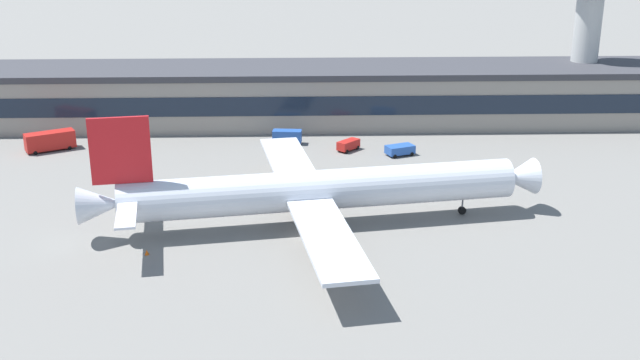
{
  "coord_description": "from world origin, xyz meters",
  "views": [
    {
      "loc": [
        -1.47,
        -93.73,
        40.4
      ],
      "look_at": [
        1.7,
        7.38,
        5.0
      ],
      "focal_mm": 43.57,
      "sensor_mm": 36.0,
      "label": 1
    }
  ],
  "objects_px": {
    "airliner": "(314,190)",
    "fuel_truck": "(51,140)",
    "traffic_cone_0": "(147,252)",
    "traffic_cone_1": "(339,248)",
    "follow_me_car": "(349,144)",
    "control_tower": "(589,18)",
    "pushback_tractor": "(399,149)",
    "crew_van": "(288,136)"
  },
  "relations": [
    {
      "from": "airliner",
      "to": "fuel_truck",
      "type": "distance_m",
      "value": 58.13
    },
    {
      "from": "traffic_cone_0",
      "to": "traffic_cone_1",
      "type": "xyz_separation_m",
      "value": [
        23.81,
        0.74,
        -0.06
      ]
    },
    {
      "from": "follow_me_car",
      "to": "traffic_cone_1",
      "type": "relative_size",
      "value": 8.1
    },
    {
      "from": "control_tower",
      "to": "follow_me_car",
      "type": "height_order",
      "value": "control_tower"
    },
    {
      "from": "pushback_tractor",
      "to": "crew_van",
      "type": "height_order",
      "value": "crew_van"
    },
    {
      "from": "follow_me_car",
      "to": "traffic_cone_1",
      "type": "distance_m",
      "value": 42.54
    },
    {
      "from": "airliner",
      "to": "crew_van",
      "type": "distance_m",
      "value": 38.92
    },
    {
      "from": "follow_me_car",
      "to": "traffic_cone_1",
      "type": "height_order",
      "value": "follow_me_car"
    },
    {
      "from": "airliner",
      "to": "crew_van",
      "type": "height_order",
      "value": "airliner"
    },
    {
      "from": "traffic_cone_0",
      "to": "fuel_truck",
      "type": "bearing_deg",
      "value": 118.87
    },
    {
      "from": "crew_van",
      "to": "traffic_cone_0",
      "type": "distance_m",
      "value": 50.45
    },
    {
      "from": "fuel_truck",
      "to": "follow_me_car",
      "type": "relative_size",
      "value": 1.92
    },
    {
      "from": "control_tower",
      "to": "fuel_truck",
      "type": "relative_size",
      "value": 3.65
    },
    {
      "from": "pushback_tractor",
      "to": "traffic_cone_0",
      "type": "height_order",
      "value": "pushback_tractor"
    },
    {
      "from": "airliner",
      "to": "control_tower",
      "type": "xyz_separation_m",
      "value": [
        56.05,
        57.37,
        14.85
      ]
    },
    {
      "from": "fuel_truck",
      "to": "pushback_tractor",
      "type": "bearing_deg",
      "value": -4.54
    },
    {
      "from": "follow_me_car",
      "to": "fuel_truck",
      "type": "bearing_deg",
      "value": 178.13
    },
    {
      "from": "crew_van",
      "to": "traffic_cone_0",
      "type": "bearing_deg",
      "value": -109.75
    },
    {
      "from": "fuel_truck",
      "to": "follow_me_car",
      "type": "bearing_deg",
      "value": -1.87
    },
    {
      "from": "control_tower",
      "to": "crew_van",
      "type": "xyz_separation_m",
      "value": [
        -59.92,
        -18.81,
        -18.38
      ]
    },
    {
      "from": "control_tower",
      "to": "traffic_cone_0",
      "type": "xyz_separation_m",
      "value": [
        -76.97,
        -66.27,
        -19.5
      ]
    },
    {
      "from": "follow_me_car",
      "to": "traffic_cone_0",
      "type": "xyz_separation_m",
      "value": [
        -27.85,
        -43.08,
        -0.75
      ]
    },
    {
      "from": "pushback_tractor",
      "to": "control_tower",
      "type": "bearing_deg",
      "value": 33.02
    },
    {
      "from": "control_tower",
      "to": "pushback_tractor",
      "type": "xyz_separation_m",
      "value": [
        -40.51,
        -26.33,
        -18.79
      ]
    },
    {
      "from": "control_tower",
      "to": "traffic_cone_0",
      "type": "relative_size",
      "value": 46.59
    },
    {
      "from": "airliner",
      "to": "control_tower",
      "type": "height_order",
      "value": "control_tower"
    },
    {
      "from": "airliner",
      "to": "fuel_truck",
      "type": "bearing_deg",
      "value": 141.8
    },
    {
      "from": "follow_me_car",
      "to": "traffic_cone_0",
      "type": "height_order",
      "value": "follow_me_car"
    },
    {
      "from": "control_tower",
      "to": "traffic_cone_1",
      "type": "bearing_deg",
      "value": -129.05
    },
    {
      "from": "fuel_truck",
      "to": "crew_van",
      "type": "distance_m",
      "value": 41.83
    },
    {
      "from": "airliner",
      "to": "crew_van",
      "type": "relative_size",
      "value": 11.47
    },
    {
      "from": "airliner",
      "to": "follow_me_car",
      "type": "height_order",
      "value": "airliner"
    },
    {
      "from": "traffic_cone_0",
      "to": "follow_me_car",
      "type": "bearing_deg",
      "value": 57.12
    },
    {
      "from": "pushback_tractor",
      "to": "crew_van",
      "type": "xyz_separation_m",
      "value": [
        -19.41,
        7.52,
        0.41
      ]
    },
    {
      "from": "fuel_truck",
      "to": "follow_me_car",
      "type": "xyz_separation_m",
      "value": [
        52.55,
        -1.72,
        -0.79
      ]
    },
    {
      "from": "airliner",
      "to": "pushback_tractor",
      "type": "distance_m",
      "value": 34.94
    },
    {
      "from": "traffic_cone_0",
      "to": "pushback_tractor",
      "type": "bearing_deg",
      "value": 47.61
    },
    {
      "from": "airliner",
      "to": "traffic_cone_1",
      "type": "height_order",
      "value": "airliner"
    },
    {
      "from": "follow_me_car",
      "to": "crew_van",
      "type": "relative_size",
      "value": 0.84
    },
    {
      "from": "fuel_truck",
      "to": "traffic_cone_0",
      "type": "relative_size",
      "value": 12.75
    },
    {
      "from": "pushback_tractor",
      "to": "traffic_cone_1",
      "type": "distance_m",
      "value": 41.2
    },
    {
      "from": "fuel_truck",
      "to": "control_tower",
      "type": "bearing_deg",
      "value": 11.93
    }
  ]
}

